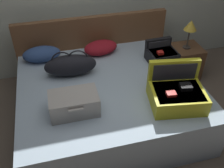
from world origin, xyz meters
TOP-DOWN VIEW (x-y plane):
  - ground_plane at (0.00, 0.00)m, footprint 12.00×12.00m
  - bed at (0.00, 0.40)m, footprint 2.01×1.73m
  - headboard at (0.00, 1.31)m, footprint 2.05×0.08m
  - hard_case_large at (0.58, -0.07)m, footprint 0.59×0.53m
  - hard_case_medium at (-0.44, 0.06)m, footprint 0.47×0.32m
  - hard_case_small at (0.75, 0.69)m, footprint 0.35×0.33m
  - duffel_bag at (-0.38, 0.70)m, footprint 0.61×0.27m
  - pillow_near_headboard at (0.06, 1.09)m, footprint 0.49×0.36m
  - pillow_center_head at (-0.70, 1.10)m, footprint 0.47×0.27m
  - nightstand at (1.29, 1.02)m, footprint 0.44×0.40m
  - table_lamp at (1.29, 1.02)m, footprint 0.17×0.17m

SIDE VIEW (x-z plane):
  - ground_plane at x=0.00m, z-range 0.00..0.00m
  - nightstand at x=1.29m, z-range 0.00..0.47m
  - bed at x=0.00m, z-range 0.00..0.53m
  - headboard at x=0.00m, z-range 0.00..0.96m
  - pillow_near_headboard at x=0.06m, z-range 0.53..0.70m
  - pillow_center_head at x=-0.70m, z-range 0.53..0.72m
  - hard_case_small at x=0.75m, z-range 0.50..0.76m
  - hard_case_medium at x=-0.44m, z-range 0.53..0.74m
  - hard_case_large at x=0.58m, z-range 0.45..0.85m
  - duffel_bag at x=-0.38m, z-range 0.50..0.82m
  - table_lamp at x=1.29m, z-range 0.59..1.01m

